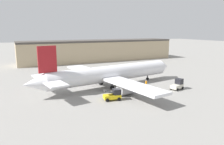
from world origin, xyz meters
The scene contains 6 objects.
ground_plane centered at (0.00, 0.00, 0.00)m, with size 400.00×400.00×0.00m, color gray.
terminal_building centered at (13.32, 40.79, 4.32)m, with size 64.36×11.46×8.62m.
airplane centered at (-0.90, -0.14, 2.94)m, with size 37.91×34.55×9.94m.
ground_crew_worker centered at (6.42, -4.40, 0.94)m, with size 0.39×0.39×1.76m.
baggage_tug centered at (11.92, -8.47, 1.02)m, with size 3.32×2.55×2.29m.
belt_loader_truck centered at (-4.04, -9.16, 0.98)m, with size 3.38×2.28×2.07m.
Camera 1 is at (-20.91, -44.21, 12.91)m, focal length 35.00 mm.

